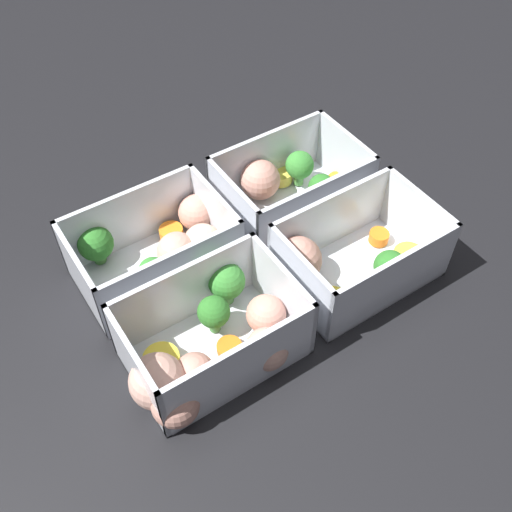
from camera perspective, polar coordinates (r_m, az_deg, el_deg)
The scene contains 5 objects.
ground_plane at distance 0.65m, azimuth 0.00°, elevation -1.55°, with size 4.00×4.00×0.00m, color black.
container_near_left at distance 0.70m, azimuth 2.93°, elevation 6.77°, with size 0.16×0.12×0.08m.
container_near_right at distance 0.64m, azimuth -8.35°, elevation 0.89°, with size 0.17×0.12×0.08m.
container_far_left at distance 0.63m, azimuth 8.60°, elevation -0.34°, with size 0.17×0.12×0.08m.
container_far_right at distance 0.56m, azimuth -4.53°, elevation -8.61°, with size 0.18×0.13×0.08m.
Camera 1 is at (0.23, 0.34, 0.50)m, focal length 42.00 mm.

